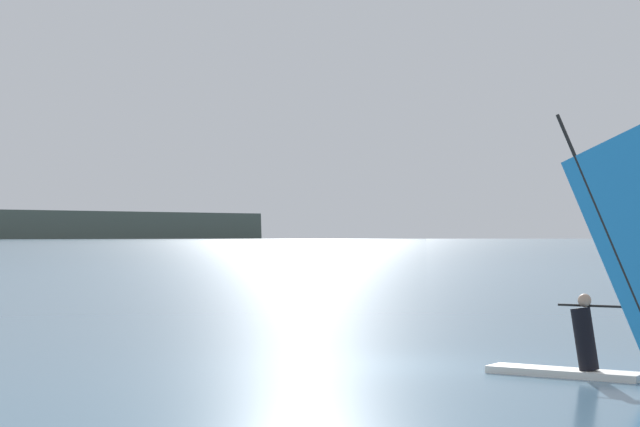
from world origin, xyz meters
TOP-DOWN VIEW (x-y plane):
  - ground_plane at (0.00, 0.00)m, footprint 4000.00×4000.00m
  - windsurfer at (2.53, -3.16)m, footprint 2.70×3.72m

SIDE VIEW (x-z plane):
  - ground_plane at x=0.00m, z-range 0.00..0.00m
  - windsurfer at x=2.53m, z-range -1.08..3.45m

